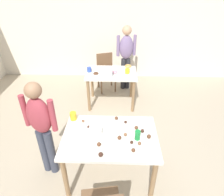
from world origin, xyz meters
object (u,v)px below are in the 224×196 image
Objects in this scene: soda_can at (138,135)px; person_adult_far at (126,53)px; chair_far_table at (106,70)px; dining_table_far at (111,78)px; dining_table_near at (110,142)px; mixing_bowl at (95,131)px; person_girl_near at (41,124)px; pitcher_far at (109,72)px.

person_adult_far is at bearing 91.44° from soda_can.
dining_table_far is at bearing -76.95° from chair_far_table.
dining_table_near is 0.37m from soda_can.
soda_can reaches higher than dining_table_far.
person_girl_near is at bearing 176.15° from mixing_bowl.
pitcher_far is at bearing -82.01° from chair_far_table.
pitcher_far is at bearing 86.45° from mixing_bowl.
person_girl_near is (-0.65, -2.49, 0.35)m from chair_far_table.
dining_table_near is at bearing -4.89° from person_girl_near.
chair_far_table is 0.57× the size of person_adult_far.
mixing_bowl is at bearing -3.85° from person_girl_near.
dining_table_near is 1.33× the size of chair_far_table.
soda_can reaches higher than mixing_bowl.
person_girl_near is at bearing 175.11° from dining_table_near.
chair_far_table is at bearing -177.43° from person_adult_far.
pitcher_far is (-0.34, -0.96, -0.05)m from person_adult_far.
mixing_bowl is 0.51m from soda_can.
mixing_bowl is at bearing 171.70° from soda_can.
person_adult_far is at bearing 80.18° from mixing_bowl.
soda_can is (0.33, -0.05, 0.16)m from dining_table_near.
dining_table_far is at bearing -113.42° from person_adult_far.
person_girl_near reaches higher than pitcher_far.
person_girl_near is 8.79× the size of mixing_bowl.
dining_table_near is at bearing -87.15° from pitcher_far.
pitcher_far reaches higher than chair_far_table.
pitcher_far is (-0.08, 1.63, 0.21)m from dining_table_near.
person_girl_near is 0.94× the size of person_adult_far.
dining_table_near is 5.53× the size of pitcher_far.
mixing_bowl is (0.03, -2.54, 0.30)m from chair_far_table.
pitcher_far reaches higher than dining_table_near.
dining_table_far is at bearing 65.67° from person_girl_near.
dining_table_near is 7.15× the size of mixing_bowl.
chair_far_table is 7.13× the size of soda_can.
soda_can is at bearing -8.04° from dining_table_near.
dining_table_far is 6.27× the size of mixing_bowl.
dining_table_far is 1.85m from mixing_bowl.
chair_far_table is at bearing 90.73° from mixing_bowl.
dining_table_near is 1.14× the size of dining_table_far.
dining_table_near and dining_table_far have the same top height.
mixing_bowl is at bearing 171.22° from dining_table_near.
chair_far_table is 0.61× the size of person_girl_near.
person_adult_far reaches higher than dining_table_near.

